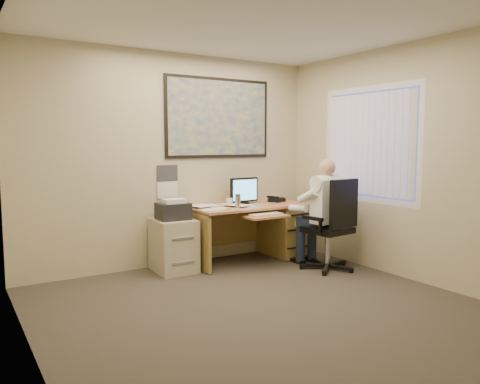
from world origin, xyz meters
TOP-DOWN VIEW (x-y plane):
  - room_shell at (0.00, 0.00)m, footprint 4.00×4.50m
  - desk at (1.23, 1.90)m, footprint 1.60×0.97m
  - world_map at (0.65, 2.23)m, footprint 1.56×0.03m
  - wall_calendar at (-0.10, 2.24)m, footprint 0.28×0.01m
  - window_blinds at (1.97, 0.80)m, footprint 0.06×1.40m
  - filing_cabinet at (-0.17, 1.93)m, footprint 0.48×0.57m
  - office_chair at (1.49, 0.94)m, footprint 0.74×0.74m
  - person at (1.49, 1.03)m, footprint 0.58×0.81m

SIDE VIEW (x-z plane):
  - office_chair at x=1.49m, z-range -0.24..0.90m
  - filing_cabinet at x=-0.17m, z-range -0.07..0.83m
  - desk at x=1.23m, z-range -0.11..0.99m
  - person at x=1.49m, z-range 0.00..1.37m
  - wall_calendar at x=-0.10m, z-range 0.87..1.29m
  - room_shell at x=0.00m, z-range 0.00..2.70m
  - window_blinds at x=1.97m, z-range 0.90..2.20m
  - world_map at x=0.65m, z-range 1.37..2.43m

